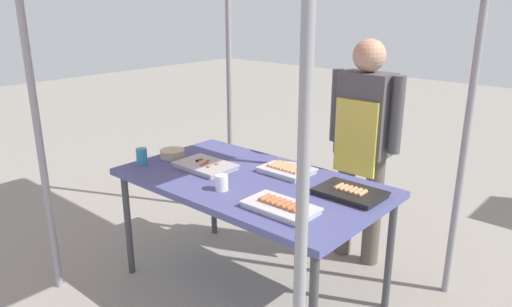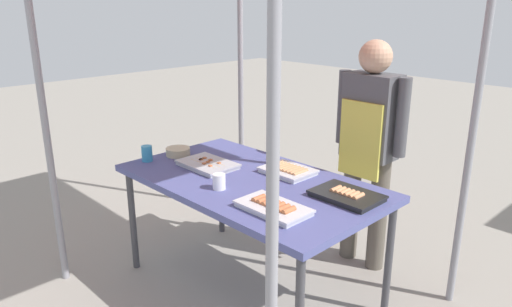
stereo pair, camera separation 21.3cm
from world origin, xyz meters
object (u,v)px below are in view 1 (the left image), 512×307
tray_pork_links (350,193)px  vendor_woman (363,136)px  stall_table (251,188)px  condiment_bowl (172,154)px  tray_meat_skewers (205,166)px  drink_cup_near_edge (222,183)px  tray_grilled_sausages (281,207)px  tray_spring_rolls (287,170)px  drink_cup_by_wok (142,156)px

tray_pork_links → vendor_woman: vendor_woman is taller
stall_table → condiment_bowl: 0.68m
condiment_bowl → tray_meat_skewers: bearing=-1.1°
stall_table → drink_cup_near_edge: bearing=-92.4°
stall_table → condiment_bowl: size_ratio=9.71×
tray_grilled_sausages → tray_spring_rolls: size_ratio=1.23×
stall_table → tray_grilled_sausages: 0.48m
tray_meat_skewers → vendor_woman: 1.07m
tray_pork_links → drink_cup_near_edge: (-0.59, -0.40, 0.03)m
stall_table → vendor_woman: size_ratio=1.04×
tray_grilled_sausages → condiment_bowl: size_ratio=2.31×
drink_cup_near_edge → drink_cup_by_wok: size_ratio=0.85×
tray_spring_rolls → condiment_bowl: 0.82m
drink_cup_by_wok → tray_spring_rolls: bearing=31.1°
stall_table → tray_grilled_sausages: (0.41, -0.23, 0.07)m
tray_pork_links → stall_table: bearing=-163.4°
vendor_woman → drink_cup_by_wok: bearing=45.8°
stall_table → tray_grilled_sausages: tray_grilled_sausages is taller
drink_cup_near_edge → tray_pork_links: bearing=34.5°
condiment_bowl → stall_table: bearing=3.1°
condiment_bowl → drink_cup_near_edge: size_ratio=1.85×
tray_pork_links → vendor_woman: (-0.28, 0.62, 0.14)m
condiment_bowl → drink_cup_by_wok: 0.22m
stall_table → tray_meat_skewers: size_ratio=4.32×
drink_cup_near_edge → condiment_bowl: bearing=163.7°
tray_pork_links → drink_cup_near_edge: size_ratio=4.06×
tray_grilled_sausages → tray_spring_rolls: (-0.32, 0.46, 0.00)m
tray_spring_rolls → drink_cup_by_wok: (-0.81, -0.49, 0.03)m
tray_spring_rolls → condiment_bowl: (-0.77, -0.27, 0.01)m
tray_spring_rolls → drink_cup_by_wok: 0.95m
tray_meat_skewers → condiment_bowl: bearing=178.9°
stall_table → tray_spring_rolls: bearing=68.6°
stall_table → tray_meat_skewers: (-0.35, -0.04, 0.07)m
tray_grilled_sausages → tray_pork_links: (0.17, 0.40, -0.00)m
stall_table → tray_meat_skewers: bearing=-173.0°
drink_cup_near_edge → vendor_woman: size_ratio=0.06×
tray_spring_rolls → vendor_woman: bearing=69.7°
vendor_woman → stall_table: bearing=69.4°
stall_table → drink_cup_by_wok: bearing=-160.5°
tray_pork_links → drink_cup_by_wok: (-1.30, -0.43, 0.03)m
vendor_woman → condiment_bowl: bearing=40.4°
tray_pork_links → drink_cup_by_wok: size_ratio=3.46×
tray_pork_links → tray_spring_rolls: (-0.49, 0.06, 0.00)m
tray_grilled_sausages → tray_spring_rolls: 0.56m
drink_cup_by_wok → vendor_woman: size_ratio=0.07×
stall_table → condiment_bowl: (-0.68, -0.04, 0.08)m
tray_meat_skewers → tray_pork_links: (0.93, 0.21, 0.00)m
drink_cup_near_edge → vendor_woman: 1.08m
drink_cup_near_edge → drink_cup_by_wok: drink_cup_by_wok is taller
stall_table → condiment_bowl: bearing=-176.9°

